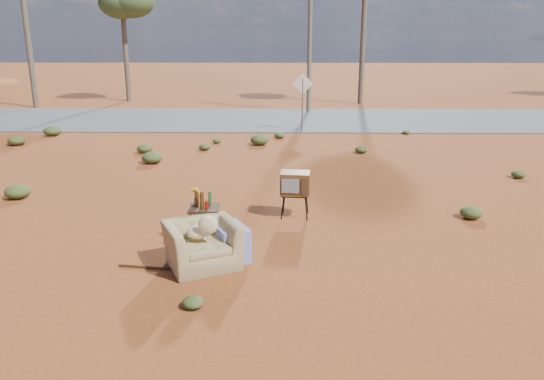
{
  "coord_description": "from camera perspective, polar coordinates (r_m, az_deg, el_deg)",
  "views": [
    {
      "loc": [
        0.72,
        -8.28,
        3.47
      ],
      "look_at": [
        0.54,
        0.98,
        0.8
      ],
      "focal_mm": 35.0,
      "sensor_mm": 36.0,
      "label": 1
    }
  ],
  "objects": [
    {
      "name": "road_sign",
      "position": [
        20.39,
        3.32,
        10.5
      ],
      "size": [
        0.78,
        0.06,
        2.19
      ],
      "color": "brown",
      "rests_on": "ground"
    },
    {
      "name": "side_table",
      "position": [
        9.02,
        -7.53,
        -1.63
      ],
      "size": [
        0.52,
        0.52,
        1.01
      ],
      "rotation": [
        0.0,
        0.0,
        0.04
      ],
      "color": "#352113",
      "rests_on": "ground"
    },
    {
      "name": "ground",
      "position": [
        9.0,
        -3.61,
        -6.62
      ],
      "size": [
        140.0,
        140.0,
        0.0
      ],
      "primitive_type": "plane",
      "color": "#99421E",
      "rests_on": "ground"
    },
    {
      "name": "scrub_patch",
      "position": [
        13.21,
        -5.67,
        1.39
      ],
      "size": [
        17.49,
        8.07,
        0.33
      ],
      "color": "#4A5826",
      "rests_on": "ground"
    },
    {
      "name": "eucalyptus_near_left",
      "position": [
        31.57,
        -15.85,
        19.09
      ],
      "size": [
        3.2,
        3.2,
        6.6
      ],
      "color": "brown",
      "rests_on": "ground"
    },
    {
      "name": "highway",
      "position": [
        23.54,
        -0.69,
        7.64
      ],
      "size": [
        140.0,
        7.0,
        0.04
      ],
      "primitive_type": "cube",
      "color": "#565659",
      "rests_on": "ground"
    },
    {
      "name": "utility_pole_center",
      "position": [
        25.82,
        4.11,
        17.53
      ],
      "size": [
        1.4,
        0.2,
        8.0
      ],
      "color": "brown",
      "rests_on": "ground"
    },
    {
      "name": "armchair",
      "position": [
        8.4,
        -6.95,
        -5.15
      ],
      "size": [
        1.42,
        1.28,
        0.95
      ],
      "rotation": [
        0.0,
        0.0,
        0.44
      ],
      "color": "#9A8254",
      "rests_on": "ground"
    },
    {
      "name": "tv_unit",
      "position": [
        10.49,
        2.51,
        0.66
      ],
      "size": [
        0.61,
        0.51,
        0.92
      ],
      "rotation": [
        0.0,
        0.0,
        -0.09
      ],
      "color": "black",
      "rests_on": "ground"
    },
    {
      "name": "rusty_bar",
      "position": [
        8.47,
        -11.42,
        -8.28
      ],
      "size": [
        1.52,
        0.28,
        0.04
      ],
      "primitive_type": "cylinder",
      "rotation": [
        0.0,
        1.57,
        -0.16
      ],
      "color": "#451E12",
      "rests_on": "ground"
    }
  ]
}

